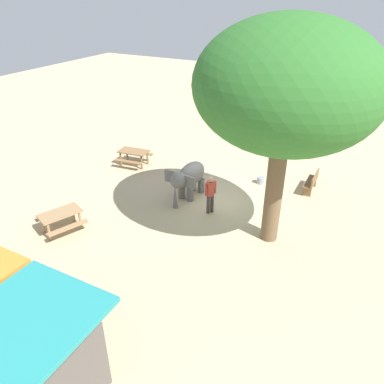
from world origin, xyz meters
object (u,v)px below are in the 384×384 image
(shade_tree_main, at_px, (287,88))
(wooden_bench, at_px, (312,182))
(person_handler, at_px, (210,192))
(feed_bucket, at_px, (261,180))
(picnic_table_near, at_px, (134,154))
(elephant, at_px, (189,177))
(picnic_table_far, at_px, (61,217))
(market_stall_teal, at_px, (42,363))

(shade_tree_main, relative_size, wooden_bench, 5.39)
(wooden_bench, bearing_deg, person_handler, 139.13)
(shade_tree_main, xyz_separation_m, feed_bucket, (1.65, -3.98, -5.30))
(shade_tree_main, xyz_separation_m, picnic_table_near, (8.07, -2.91, -4.87))
(elephant, relative_size, wooden_bench, 1.58)
(feed_bucket, bearing_deg, person_handler, 73.64)
(elephant, height_order, shade_tree_main, shade_tree_main)
(picnic_table_far, xyz_separation_m, market_stall_teal, (-4.55, 4.95, 0.55))
(person_handler, bearing_deg, feed_bucket, -71.68)
(person_handler, height_order, market_stall_teal, market_stall_teal)
(person_handler, distance_m, picnic_table_far, 5.78)
(person_handler, relative_size, picnic_table_far, 0.83)
(elephant, height_order, wooden_bench, elephant)
(person_handler, relative_size, shade_tree_main, 0.21)
(shade_tree_main, height_order, market_stall_teal, shade_tree_main)
(wooden_bench, xyz_separation_m, feed_bucket, (2.25, 0.33, -0.31))
(person_handler, xyz_separation_m, picnic_table_near, (5.42, -2.34, -0.36))
(picnic_table_far, xyz_separation_m, feed_bucket, (-5.39, -7.16, -0.43))
(elephant, relative_size, picnic_table_near, 1.34)
(picnic_table_near, relative_size, market_stall_teal, 0.66)
(elephant, height_order, person_handler, person_handler)
(elephant, bearing_deg, picnic_table_far, -29.59)
(picnic_table_near, height_order, picnic_table_far, same)
(wooden_bench, bearing_deg, picnic_table_far, 134.55)
(feed_bucket, bearing_deg, picnic_table_near, 9.49)
(shade_tree_main, distance_m, picnic_table_far, 9.14)
(shade_tree_main, height_order, picnic_table_near, shade_tree_main)
(picnic_table_far, bearing_deg, market_stall_teal, -114.90)
(elephant, xyz_separation_m, wooden_bench, (-4.60, -3.05, -0.51))
(wooden_bench, distance_m, market_stall_teal, 12.83)
(wooden_bench, height_order, feed_bucket, wooden_bench)
(person_handler, distance_m, picnic_table_near, 5.91)
(picnic_table_near, bearing_deg, picnic_table_far, -86.83)
(shade_tree_main, bearing_deg, person_handler, -12.11)
(picnic_table_near, bearing_deg, market_stall_teal, -69.60)
(market_stall_teal, bearing_deg, picnic_table_far, -47.37)
(person_handler, relative_size, picnic_table_near, 0.98)
(person_handler, distance_m, wooden_bench, 4.98)
(picnic_table_far, distance_m, feed_bucket, 8.97)
(person_handler, distance_m, feed_bucket, 3.64)
(shade_tree_main, height_order, picnic_table_far, shade_tree_main)
(elephant, distance_m, picnic_table_near, 4.40)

